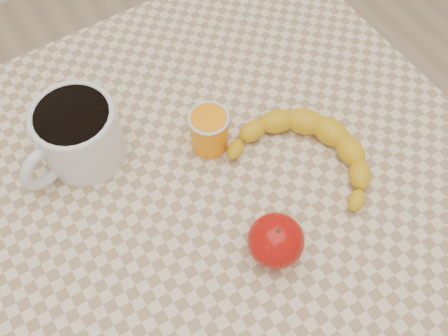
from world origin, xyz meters
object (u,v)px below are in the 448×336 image
coffee_mug (77,134)px  orange_juice_glass (209,130)px  banana (308,154)px  apple (276,241)px  table (224,199)px

coffee_mug → orange_juice_glass: (0.17, -0.09, -0.02)m
coffee_mug → banana: (0.29, -0.20, -0.04)m
orange_juice_glass → apple: bearing=-94.9°
coffee_mug → orange_juice_glass: 0.20m
coffee_mug → banana: 0.35m
table → orange_juice_glass: bearing=79.7°
coffee_mug → apple: bearing=-61.5°
coffee_mug → apple: size_ratio=2.02×
orange_juice_glass → banana: size_ratio=0.24×
orange_juice_glass → banana: bearing=-44.1°
table → banana: banana is taller
orange_juice_glass → apple: (-0.02, -0.20, -0.00)m
table → banana: bearing=-21.7°
coffee_mug → banana: size_ratio=0.60×
coffee_mug → apple: 0.33m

